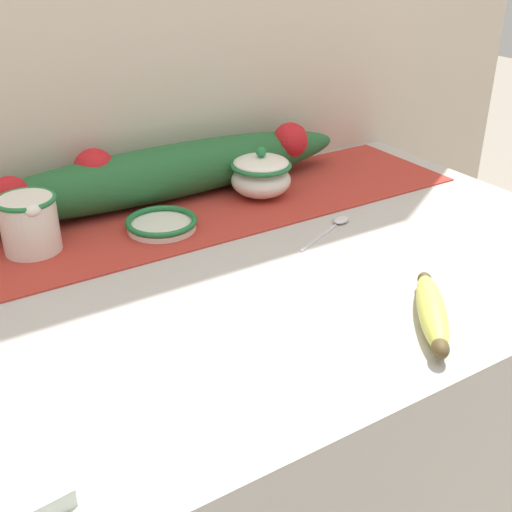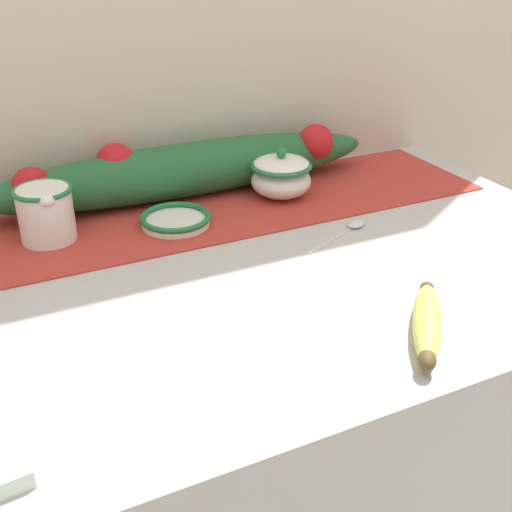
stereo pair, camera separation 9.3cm
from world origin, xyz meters
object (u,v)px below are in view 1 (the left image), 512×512
object	(u,v)px
small_dish	(162,224)
banana	(432,312)
cream_pitcher	(29,222)
spoon	(338,222)
sugar_bowl	(261,175)

from	to	relation	value
small_dish	banana	xyz separation A→B (m)	(0.18, -0.46, 0.01)
cream_pitcher	small_dish	world-z (taller)	cream_pitcher
cream_pitcher	spoon	bearing A→B (deg)	-20.44
banana	cream_pitcher	bearing A→B (deg)	128.39
small_dish	spoon	distance (m)	0.31
cream_pitcher	spoon	size ratio (longest dim) A/B	0.75
banana	spoon	distance (m)	0.33
small_dish	spoon	world-z (taller)	small_dish
sugar_bowl	small_dish	xyz separation A→B (m)	(-0.23, -0.04, -0.03)
spoon	cream_pitcher	bearing A→B (deg)	135.61
cream_pitcher	banana	size ratio (longest dim) A/B	0.67
banana	spoon	bearing A→B (deg)	73.45
sugar_bowl	banana	bearing A→B (deg)	-95.28
sugar_bowl	small_dish	size ratio (longest dim) A/B	0.94
cream_pitcher	sugar_bowl	world-z (taller)	sugar_bowl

